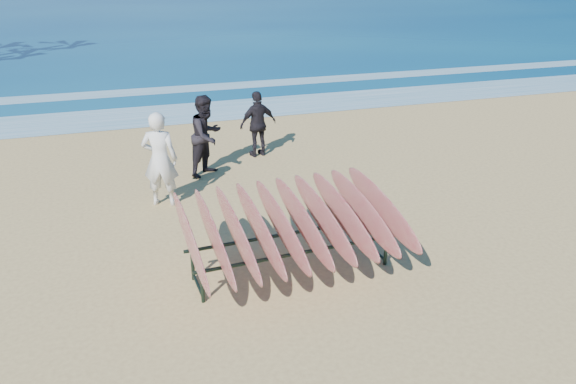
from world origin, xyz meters
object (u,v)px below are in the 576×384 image
Objects in this scene: person_white at (160,159)px; person_dark_b at (258,124)px; person_dark_a at (207,136)px; surfboard_rack at (292,223)px.

person_white reaches higher than person_dark_b.
person_white is 1.04× the size of person_dark_a.
person_white is 1.80m from person_dark_a.
person_dark_a reaches higher than surfboard_rack.
surfboard_rack is at bearing -124.97° from person_dark_a.
person_dark_a reaches higher than person_dark_b.
surfboard_rack is at bearing 69.41° from person_dark_b.
surfboard_rack is 3.64m from person_white.
person_dark_a is (-0.45, 4.65, 0.06)m from surfboard_rack.
person_dark_b is (0.96, 5.52, -0.04)m from surfboard_rack.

